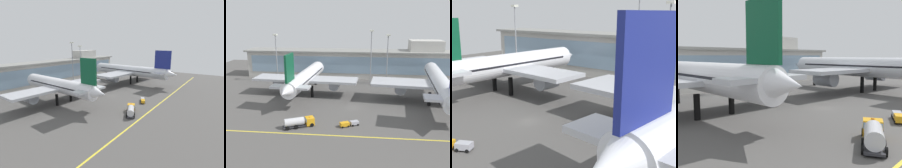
{
  "view_description": "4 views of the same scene",
  "coord_description": "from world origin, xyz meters",
  "views": [
    {
      "loc": [
        -66.57,
        -44.92,
        23.93
      ],
      "look_at": [
        7.29,
        5.51,
        3.68
      ],
      "focal_mm": 28.55,
      "sensor_mm": 36.0,
      "label": 1
    },
    {
      "loc": [
        3.88,
        -85.16,
        31.54
      ],
      "look_at": [
        -6.36,
        10.5,
        5.61
      ],
      "focal_mm": 41.59,
      "sensor_mm": 36.0,
      "label": 2
    },
    {
      "loc": [
        38.39,
        -37.37,
        20.19
      ],
      "look_at": [
        0.98,
        9.75,
        5.69
      ],
      "focal_mm": 47.48,
      "sensor_mm": 36.0,
      "label": 3
    },
    {
      "loc": [
        -44.9,
        -30.87,
        11.24
      ],
      "look_at": [
        -1.17,
        9.22,
        4.66
      ],
      "focal_mm": 41.15,
      "sensor_mm": 36.0,
      "label": 4
    }
  ],
  "objects": [
    {
      "name": "terminal_building",
      "position": [
        1.62,
        47.08,
        7.41
      ],
      "size": [
        115.87,
        14.0,
        19.01
      ],
      "color": "beige",
      "rests_on": "ground"
    },
    {
      "name": "airliner_near_left",
      "position": [
        -19.81,
        13.58,
        7.0
      ],
      "size": [
        41.98,
        49.93,
        19.13
      ],
      "rotation": [
        0.0,
        0.0,
        1.51
      ],
      "color": "black",
      "rests_on": "ground"
    },
    {
      "name": "taxiway_centreline_stripe",
      "position": [
        0.0,
        -22.0,
        0.01
      ],
      "size": [
        144.0,
        0.5,
        0.01
      ],
      "primitive_type": "cube",
      "color": "yellow",
      "rests_on": "ground"
    },
    {
      "name": "airliner_near_right",
      "position": [
        30.81,
        8.34,
        7.45
      ],
      "size": [
        49.92,
        60.52,
        20.39
      ],
      "rotation": [
        0.0,
        0.0,
        1.46
      ],
      "color": "black",
      "rests_on": "ground"
    },
    {
      "name": "apron_light_mast_east",
      "position": [
        13.78,
        33.59,
        15.06
      ],
      "size": [
        1.8,
        1.8,
        22.91
      ],
      "color": "gray",
      "rests_on": "ground"
    },
    {
      "name": "apron_light_mast_centre",
      "position": [
        6.36,
        32.79,
        16.16
      ],
      "size": [
        1.8,
        1.8,
        24.9
      ],
      "color": "gray",
      "rests_on": "ground"
    },
    {
      "name": "baggage_tug_near",
      "position": [
        -0.35,
        -15.37,
        0.79
      ],
      "size": [
        5.66,
        4.0,
        1.4
      ],
      "rotation": [
        0.0,
        0.0,
        3.62
      ],
      "color": "black",
      "rests_on": "ground"
    },
    {
      "name": "apron_light_mast_west",
      "position": [
        -37.78,
        32.07,
        15.0
      ],
      "size": [
        1.8,
        1.8,
        22.8
      ],
      "color": "gray",
      "rests_on": "ground"
    },
    {
      "name": "ground_plane",
      "position": [
        0.0,
        0.0,
        0.0
      ],
      "size": [
        180.0,
        180.0,
        0.0
      ],
      "primitive_type": "plane",
      "color": "#514F4C"
    },
    {
      "name": "fuel_tanker_truck",
      "position": [
        -14.49,
        -17.32,
        1.51
      ],
      "size": [
        9.18,
        6.24,
        2.9
      ],
      "rotation": [
        0.0,
        0.0,
        0.46
      ],
      "color": "black",
      "rests_on": "ground"
    }
  ]
}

